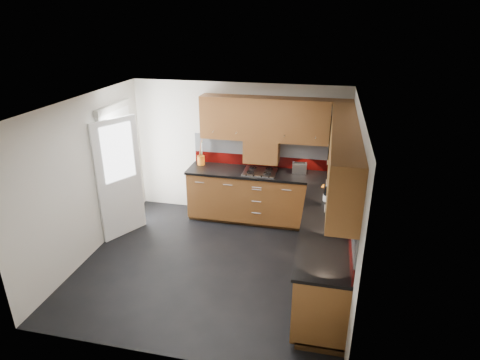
% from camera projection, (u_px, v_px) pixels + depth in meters
% --- Properties ---
extents(room, '(4.00, 3.80, 2.64)m').
position_uv_depth(room, '(209.00, 170.00, 5.42)').
color(room, black).
extents(base_cabinets, '(2.70, 3.20, 0.95)m').
position_uv_depth(base_cabinets, '(290.00, 223.00, 6.26)').
color(base_cabinets, '#592B14').
rests_on(base_cabinets, room).
extents(countertop, '(2.72, 3.22, 0.04)m').
position_uv_depth(countertop, '(290.00, 195.00, 6.07)').
color(countertop, black).
rests_on(countertop, base_cabinets).
extents(backsplash, '(2.70, 3.20, 0.54)m').
position_uv_depth(backsplash, '(307.00, 173.00, 6.11)').
color(backsplash, '#670B09').
rests_on(backsplash, countertop).
extents(upper_cabinets, '(2.50, 3.20, 0.72)m').
position_uv_depth(upper_cabinets, '(306.00, 136.00, 5.75)').
color(upper_cabinets, '#592B14').
rests_on(upper_cabinets, room).
extents(extractor_hood, '(0.60, 0.33, 0.40)m').
position_uv_depth(extractor_hood, '(262.00, 151.00, 6.89)').
color(extractor_hood, '#592B14').
rests_on(extractor_hood, room).
extents(glass_cabinet, '(0.32, 0.80, 0.66)m').
position_uv_depth(glass_cabinet, '(340.00, 131.00, 5.90)').
color(glass_cabinet, black).
rests_on(glass_cabinet, room).
extents(back_door, '(0.42, 1.19, 2.04)m').
position_uv_depth(back_door, '(120.00, 172.00, 6.63)').
color(back_door, white).
rests_on(back_door, room).
extents(gas_hob, '(0.56, 0.49, 0.04)m').
position_uv_depth(gas_hob, '(260.00, 172.00, 6.87)').
color(gas_hob, silver).
rests_on(gas_hob, countertop).
extents(utensil_pot, '(0.13, 0.13, 0.48)m').
position_uv_depth(utensil_pot, '(201.00, 159.00, 7.20)').
color(utensil_pot, orange).
rests_on(utensil_pot, countertop).
extents(toaster, '(0.25, 0.17, 0.18)m').
position_uv_depth(toaster, '(299.00, 168.00, 6.84)').
color(toaster, silver).
rests_on(toaster, countertop).
extents(food_processor, '(0.16, 0.16, 0.27)m').
position_uv_depth(food_processor, '(329.00, 193.00, 5.80)').
color(food_processor, white).
rests_on(food_processor, countertop).
extents(paper_towel, '(0.14, 0.14, 0.23)m').
position_uv_depth(paper_towel, '(337.00, 197.00, 5.68)').
color(paper_towel, white).
rests_on(paper_towel, countertop).
extents(orange_cloth, '(0.15, 0.14, 0.01)m').
position_uv_depth(orange_cloth, '(326.00, 187.00, 6.29)').
color(orange_cloth, orange).
rests_on(orange_cloth, countertop).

